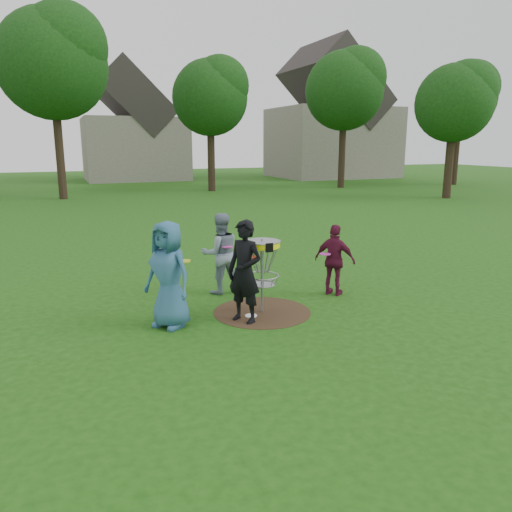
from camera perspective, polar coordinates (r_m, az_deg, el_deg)
name	(u,v)px	position (r m, az deg, el deg)	size (l,w,h in m)	color
ground	(262,312)	(9.26, 0.69, -6.43)	(100.00, 100.00, 0.00)	#19470F
dirt_patch	(262,312)	(9.26, 0.69, -6.41)	(1.80, 1.80, 0.01)	#47331E
player_blue	(168,275)	(8.44, -9.97, -2.11)	(0.89, 0.58, 1.81)	#2F5F82
player_black	(245,272)	(8.55, -1.31, -1.81)	(0.65, 0.43, 1.79)	black
player_grey	(220,253)	(10.24, -4.09, 0.30)	(0.81, 0.63, 1.67)	gray
player_maroon	(335,260)	(10.23, 9.00, -0.47)	(0.85, 0.36, 1.46)	maroon
disc_on_grass	(251,316)	(9.04, -0.57, -6.85)	(0.22, 0.22, 0.02)	white
disc_golf_basket	(262,258)	(8.97, 0.71, -0.28)	(0.66, 0.67, 1.38)	#9EA0A5
held_discs	(250,254)	(9.24, -0.70, 0.19)	(3.18, 1.57, 0.24)	yellow
tree_row	(123,82)	(29.16, -15.00, 18.65)	(51.20, 17.42, 9.90)	#38281C
house_row	(160,128)	(41.95, -10.94, 14.13)	(44.50, 10.65, 11.62)	gray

